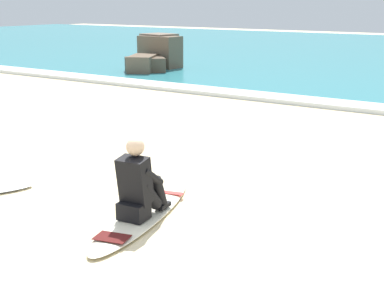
# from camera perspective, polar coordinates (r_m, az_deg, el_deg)

# --- Properties ---
(ground_plane) EXTENTS (80.00, 80.00, 0.00)m
(ground_plane) POSITION_cam_1_polar(r_m,az_deg,el_deg) (6.61, -7.74, -7.17)
(ground_plane) COLOR beige
(breaking_foam) EXTENTS (80.00, 0.90, 0.11)m
(breaking_foam) POSITION_cam_1_polar(r_m,az_deg,el_deg) (13.73, 15.92, 4.36)
(breaking_foam) COLOR white
(breaking_foam) RESTS_ON ground
(surfboard_main) EXTENTS (1.11, 2.56, 0.08)m
(surfboard_main) POSITION_cam_1_polar(r_m,az_deg,el_deg) (6.62, -5.04, -6.72)
(surfboard_main) COLOR #EFE5C6
(surfboard_main) RESTS_ON ground
(surfer_seated) EXTENTS (0.42, 0.73, 0.95)m
(surfer_seated) POSITION_cam_1_polar(r_m,az_deg,el_deg) (6.35, -5.54, -3.84)
(surfer_seated) COLOR black
(surfer_seated) RESTS_ON surfboard_main
(rock_outcrop_distant) EXTENTS (2.09, 3.06, 1.29)m
(rock_outcrop_distant) POSITION_cam_1_polar(r_m,az_deg,el_deg) (20.24, -3.90, 9.56)
(rock_outcrop_distant) COLOR #756656
(rock_outcrop_distant) RESTS_ON ground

